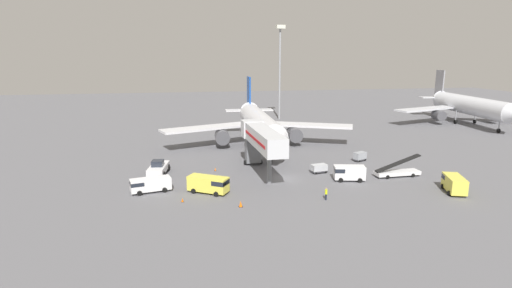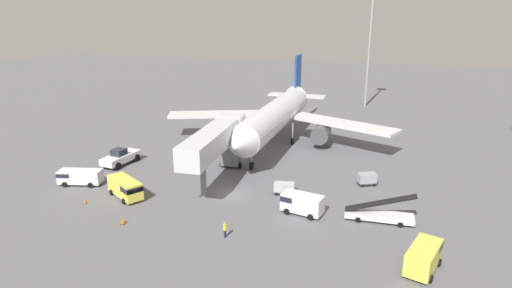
% 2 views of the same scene
% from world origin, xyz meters
% --- Properties ---
extents(ground_plane, '(300.00, 300.00, 0.00)m').
position_xyz_m(ground_plane, '(0.00, 0.00, 0.00)').
color(ground_plane, slate).
extents(airplane_at_gate, '(39.73, 38.97, 13.40)m').
position_xyz_m(airplane_at_gate, '(0.20, 22.05, 4.91)').
color(airplane_at_gate, silver).
rests_on(airplane_at_gate, ground).
extents(jet_bridge, '(4.01, 17.55, 7.53)m').
position_xyz_m(jet_bridge, '(-3.06, 3.57, 5.65)').
color(jet_bridge, silver).
rests_on(jet_bridge, ground).
extents(pushback_tug, '(3.43, 6.50, 2.43)m').
position_xyz_m(pushback_tug, '(-19.00, 5.56, 1.12)').
color(pushback_tug, white).
rests_on(pushback_tug, ground).
extents(belt_loader_truck, '(7.16, 2.22, 3.33)m').
position_xyz_m(belt_loader_truck, '(17.41, -1.92, 0.78)').
color(belt_loader_truck, white).
rests_on(belt_loader_truck, ground).
extents(service_van_mid_right, '(4.85, 2.99, 2.23)m').
position_xyz_m(service_van_mid_right, '(9.12, -2.53, 1.27)').
color(service_van_mid_right, white).
rests_on(service_van_mid_right, ground).
extents(service_van_near_center, '(5.70, 3.17, 1.93)m').
position_xyz_m(service_van_near_center, '(-19.78, -2.51, 1.11)').
color(service_van_near_center, white).
rests_on(service_van_near_center, ground).
extents(service_van_outer_left, '(3.47, 5.11, 2.25)m').
position_xyz_m(service_van_outer_left, '(21.23, -10.11, 1.28)').
color(service_van_outer_left, '#E5DB4C').
rests_on(service_van_outer_left, ground).
extents(service_van_mid_left, '(5.76, 4.65, 2.28)m').
position_xyz_m(service_van_mid_left, '(-11.74, -4.36, 1.30)').
color(service_van_mid_left, '#E5DB4C').
rests_on(service_van_mid_left, ground).
extents(baggage_cart_rear_right, '(2.56, 2.06, 1.59)m').
position_xyz_m(baggage_cart_rear_right, '(15.69, 7.83, 0.87)').
color(baggage_cart_rear_right, '#38383D').
rests_on(baggage_cart_rear_right, ground).
extents(baggage_cart_mid_center, '(2.67, 1.81, 1.38)m').
position_xyz_m(baggage_cart_mid_center, '(6.13, 2.11, 0.77)').
color(baggage_cart_mid_center, '#38383D').
rests_on(baggage_cart_mid_center, ground).
extents(ground_crew_worker_foreground, '(0.44, 0.44, 1.65)m').
position_xyz_m(ground_crew_worker_foreground, '(2.95, -9.88, 0.87)').
color(ground_crew_worker_foreground, '#1E2333').
rests_on(ground_crew_worker_foreground, ground).
extents(safety_cone_alpha, '(0.33, 0.33, 0.51)m').
position_xyz_m(safety_cone_alpha, '(-10.04, 6.32, 0.25)').
color(safety_cone_alpha, black).
rests_on(safety_cone_alpha, ground).
extents(safety_cone_bravo, '(0.50, 0.50, 0.76)m').
position_xyz_m(safety_cone_bravo, '(-8.30, -10.30, 0.38)').
color(safety_cone_bravo, black).
rests_on(safety_cone_bravo, ground).
extents(safety_cone_charlie, '(0.35, 0.35, 0.54)m').
position_xyz_m(safety_cone_charlie, '(-15.39, -7.25, 0.26)').
color(safety_cone_charlie, black).
rests_on(safety_cone_charlie, ground).
extents(apron_light_mast, '(2.40, 2.40, 26.52)m').
position_xyz_m(apron_light_mast, '(13.01, 57.32, 18.31)').
color(apron_light_mast, '#93969B').
rests_on(apron_light_mast, ground).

